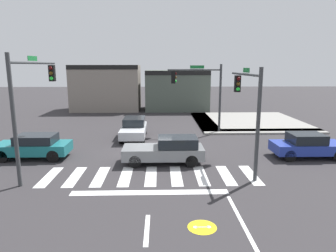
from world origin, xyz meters
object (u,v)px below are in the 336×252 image
(traffic_signal_southwest, at_px, (33,91))
(car_blue, at_px, (308,145))
(car_teal, at_px, (34,146))
(traffic_signal_southeast, at_px, (247,98))
(car_gray, at_px, (167,150))
(car_silver, at_px, (134,128))
(traffic_signal_northeast, at_px, (200,86))

(traffic_signal_southwest, relative_size, car_blue, 1.43)
(traffic_signal_southwest, distance_m, car_teal, 4.08)
(traffic_signal_southeast, bearing_deg, car_blue, -68.11)
(car_gray, bearing_deg, car_blue, -174.39)
(traffic_signal_southwest, distance_m, traffic_signal_southeast, 10.88)
(car_silver, bearing_deg, traffic_signal_southwest, -32.42)
(traffic_signal_southeast, height_order, car_silver, traffic_signal_southeast)
(traffic_signal_southwest, relative_size, car_gray, 1.32)
(traffic_signal_southeast, xyz_separation_m, car_blue, (4.24, 1.70, -2.98))
(traffic_signal_southwest, relative_size, traffic_signal_northeast, 1.08)
(car_silver, height_order, car_teal, car_silver)
(traffic_signal_southwest, xyz_separation_m, car_silver, (4.41, 6.95, -3.38))
(traffic_signal_northeast, xyz_separation_m, car_silver, (-5.11, -1.62, -3.00))
(traffic_signal_northeast, bearing_deg, car_gray, 70.02)
(car_teal, distance_m, car_gray, 7.87)
(car_blue, bearing_deg, traffic_signal_southwest, 6.51)
(car_teal, bearing_deg, traffic_signal_northeast, -148.18)
(traffic_signal_southwest, bearing_deg, traffic_signal_southeast, -89.89)
(traffic_signal_southeast, bearing_deg, car_silver, 42.97)
(traffic_signal_southeast, height_order, car_teal, traffic_signal_southeast)
(car_blue, bearing_deg, traffic_signal_southeast, 21.89)
(car_gray, bearing_deg, traffic_signal_southwest, 7.63)
(car_blue, xyz_separation_m, car_gray, (-8.37, -0.82, 0.02))
(car_blue, bearing_deg, car_gray, 5.61)
(traffic_signal_northeast, relative_size, traffic_signal_southeast, 1.03)
(car_blue, xyz_separation_m, car_teal, (-16.16, 0.28, 0.01))
(traffic_signal_southwest, height_order, traffic_signal_southeast, traffic_signal_southwest)
(traffic_signal_northeast, distance_m, traffic_signal_southeast, 8.65)
(traffic_signal_southeast, height_order, car_gray, traffic_signal_southeast)
(car_gray, bearing_deg, car_teal, -8.05)
(traffic_signal_southwest, xyz_separation_m, car_blue, (15.11, 1.73, -3.41))
(traffic_signal_southeast, distance_m, car_teal, 12.44)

